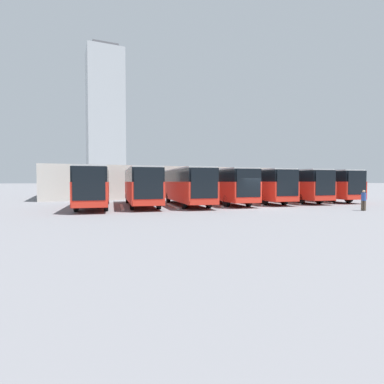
{
  "coord_description": "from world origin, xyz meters",
  "views": [
    {
      "loc": [
        14.6,
        20.56,
        2.27
      ],
      "look_at": [
        3.4,
        -5.75,
        1.22
      ],
      "focal_mm": 28.0,
      "sensor_mm": 36.0,
      "label": 1
    }
  ],
  "objects_px": {
    "bus_5": "(141,185)",
    "bus_0": "(318,184)",
    "bus_3": "(223,185)",
    "bus_1": "(290,184)",
    "bus_2": "(257,185)",
    "bus_4": "(186,185)",
    "bus_6": "(94,185)",
    "pedestrian": "(364,200)"
  },
  "relations": [
    {
      "from": "bus_5",
      "to": "bus_0",
      "type": "bearing_deg",
      "value": -174.1
    },
    {
      "from": "bus_3",
      "to": "bus_5",
      "type": "distance_m",
      "value": 8.22
    },
    {
      "from": "bus_1",
      "to": "bus_2",
      "type": "relative_size",
      "value": 1.0
    },
    {
      "from": "bus_4",
      "to": "bus_6",
      "type": "distance_m",
      "value": 8.25
    },
    {
      "from": "bus_5",
      "to": "pedestrian",
      "type": "xyz_separation_m",
      "value": [
        -14.62,
        10.99,
        -1.04
      ]
    },
    {
      "from": "pedestrian",
      "to": "bus_1",
      "type": "bearing_deg",
      "value": -16.92
    },
    {
      "from": "bus_3",
      "to": "pedestrian",
      "type": "relative_size",
      "value": 7.47
    },
    {
      "from": "bus_3",
      "to": "pedestrian",
      "type": "bearing_deg",
      "value": 129.53
    },
    {
      "from": "bus_4",
      "to": "bus_6",
      "type": "bearing_deg",
      "value": 2.33
    },
    {
      "from": "bus_0",
      "to": "bus_3",
      "type": "relative_size",
      "value": 1.0
    },
    {
      "from": "bus_3",
      "to": "bus_6",
      "type": "distance_m",
      "value": 12.32
    },
    {
      "from": "bus_2",
      "to": "bus_0",
      "type": "bearing_deg",
      "value": -174.23
    },
    {
      "from": "bus_5",
      "to": "bus_6",
      "type": "xyz_separation_m",
      "value": [
        4.1,
        -0.04,
        0.0
      ]
    },
    {
      "from": "bus_3",
      "to": "bus_0",
      "type": "bearing_deg",
      "value": -173.01
    },
    {
      "from": "bus_6",
      "to": "pedestrian",
      "type": "bearing_deg",
      "value": 157.51
    },
    {
      "from": "bus_2",
      "to": "bus_5",
      "type": "height_order",
      "value": "same"
    },
    {
      "from": "bus_2",
      "to": "bus_4",
      "type": "height_order",
      "value": "same"
    },
    {
      "from": "bus_4",
      "to": "pedestrian",
      "type": "bearing_deg",
      "value": 143.85
    },
    {
      "from": "bus_0",
      "to": "bus_1",
      "type": "bearing_deg",
      "value": 7.77
    },
    {
      "from": "pedestrian",
      "to": "bus_4",
      "type": "bearing_deg",
      "value": 38.84
    },
    {
      "from": "pedestrian",
      "to": "bus_0",
      "type": "bearing_deg",
      "value": -36.94
    },
    {
      "from": "bus_5",
      "to": "bus_6",
      "type": "height_order",
      "value": "same"
    },
    {
      "from": "bus_0",
      "to": "bus_2",
      "type": "distance_m",
      "value": 8.21
    },
    {
      "from": "bus_1",
      "to": "bus_6",
      "type": "distance_m",
      "value": 20.53
    },
    {
      "from": "bus_3",
      "to": "bus_6",
      "type": "xyz_separation_m",
      "value": [
        12.31,
        -0.57,
        0.0
      ]
    },
    {
      "from": "bus_1",
      "to": "bus_4",
      "type": "relative_size",
      "value": 1.0
    },
    {
      "from": "bus_0",
      "to": "bus_5",
      "type": "xyz_separation_m",
      "value": [
        20.51,
        -0.75,
        0.0
      ]
    },
    {
      "from": "bus_2",
      "to": "pedestrian",
      "type": "bearing_deg",
      "value": 110.35
    },
    {
      "from": "bus_3",
      "to": "bus_1",
      "type": "bearing_deg",
      "value": -173.4
    },
    {
      "from": "bus_3",
      "to": "bus_5",
      "type": "bearing_deg",
      "value": 4.27
    },
    {
      "from": "bus_6",
      "to": "bus_2",
      "type": "bearing_deg",
      "value": -173.63
    },
    {
      "from": "bus_5",
      "to": "bus_4",
      "type": "bearing_deg",
      "value": 177.23
    },
    {
      "from": "bus_1",
      "to": "bus_4",
      "type": "height_order",
      "value": "same"
    },
    {
      "from": "bus_0",
      "to": "bus_6",
      "type": "bearing_deg",
      "value": 6.17
    },
    {
      "from": "bus_2",
      "to": "bus_1",
      "type": "bearing_deg",
      "value": -176.22
    },
    {
      "from": "bus_0",
      "to": "bus_3",
      "type": "height_order",
      "value": "same"
    },
    {
      "from": "bus_0",
      "to": "pedestrian",
      "type": "distance_m",
      "value": 11.86
    },
    {
      "from": "bus_4",
      "to": "bus_6",
      "type": "height_order",
      "value": "same"
    },
    {
      "from": "bus_0",
      "to": "bus_1",
      "type": "height_order",
      "value": "same"
    },
    {
      "from": "bus_4",
      "to": "pedestrian",
      "type": "xyz_separation_m",
      "value": [
        -10.51,
        10.21,
        -1.04
      ]
    },
    {
      "from": "bus_2",
      "to": "pedestrian",
      "type": "height_order",
      "value": "bus_2"
    },
    {
      "from": "bus_4",
      "to": "bus_6",
      "type": "relative_size",
      "value": 1.0
    }
  ]
}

